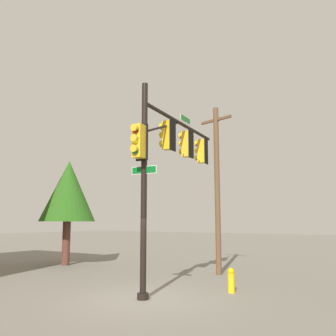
% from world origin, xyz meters
% --- Properties ---
extents(ground_plane, '(120.00, 120.00, 0.00)m').
position_xyz_m(ground_plane, '(0.00, 0.00, 0.00)').
color(ground_plane, slate).
extents(signal_pole_assembly, '(6.75, 1.34, 7.09)m').
position_xyz_m(signal_pole_assembly, '(1.91, 0.21, 5.04)').
color(signal_pole_assembly, black).
rests_on(signal_pole_assembly, ground_plane).
extents(utility_pole, '(0.55, 1.78, 7.93)m').
position_xyz_m(utility_pole, '(6.11, 0.22, 4.13)').
color(utility_pole, brown).
rests_on(utility_pole, ground_plane).
extents(fire_hydrant, '(0.33, 0.24, 0.83)m').
position_xyz_m(fire_hydrant, '(2.49, -1.92, 0.41)').
color(fire_hydrant, yellow).
rests_on(fire_hydrant, ground_plane).
extents(tree_near, '(3.13, 3.13, 5.89)m').
position_xyz_m(tree_near, '(4.73, 8.94, 4.11)').
color(tree_near, brown).
rests_on(tree_near, ground_plane).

